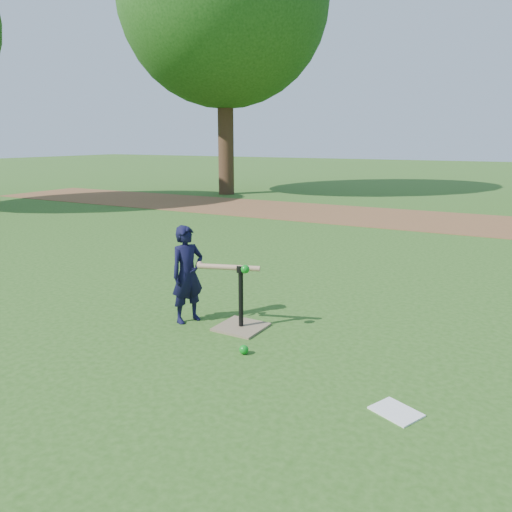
% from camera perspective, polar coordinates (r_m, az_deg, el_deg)
% --- Properties ---
extents(ground, '(80.00, 80.00, 0.00)m').
position_cam_1_polar(ground, '(5.07, -5.40, -7.29)').
color(ground, '#285116').
rests_on(ground, ground).
extents(dirt_strip, '(24.00, 3.00, 0.01)m').
position_cam_1_polar(dirt_strip, '(11.86, 15.24, 4.24)').
color(dirt_strip, brown).
rests_on(dirt_strip, ground).
extents(child, '(0.35, 0.41, 0.96)m').
position_cam_1_polar(child, '(4.92, -7.84, -2.08)').
color(child, black).
rests_on(child, ground).
extents(wiffle_ball_ground, '(0.08, 0.08, 0.08)m').
position_cam_1_polar(wiffle_ball_ground, '(4.28, -1.40, -10.65)').
color(wiffle_ball_ground, '#0C8919').
rests_on(wiffle_ball_ground, ground).
extents(clipboard, '(0.37, 0.34, 0.01)m').
position_cam_1_polar(clipboard, '(3.60, 15.72, -16.75)').
color(clipboard, white).
rests_on(clipboard, ground).
extents(batting_tee, '(0.44, 0.44, 0.61)m').
position_cam_1_polar(batting_tee, '(4.80, -1.72, -7.01)').
color(batting_tee, '#826E52').
rests_on(batting_tee, ground).
extents(swing_action, '(0.63, 0.24, 0.10)m').
position_cam_1_polar(swing_action, '(4.68, -3.12, -1.31)').
color(swing_action, tan).
rests_on(swing_action, ground).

